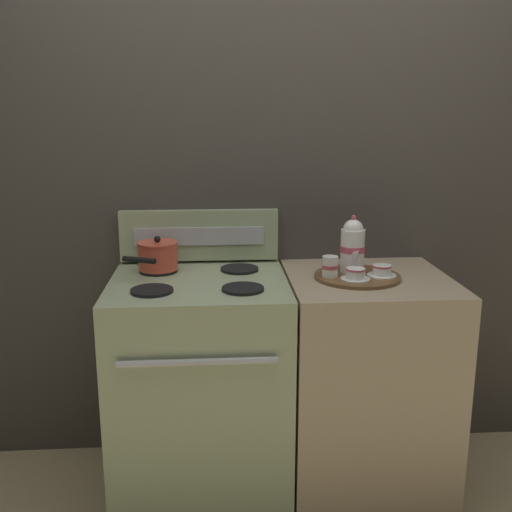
{
  "coord_description": "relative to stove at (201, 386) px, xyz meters",
  "views": [
    {
      "loc": [
        -0.27,
        -2.29,
        1.57
      ],
      "look_at": [
        -0.1,
        0.07,
        0.99
      ],
      "focal_mm": 42.0,
      "sensor_mm": 36.0,
      "label": 1
    }
  ],
  "objects": [
    {
      "name": "saucepan",
      "position": [
        -0.17,
        0.14,
        0.53
      ],
      "size": [
        0.21,
        0.26,
        0.14
      ],
      "color": "#D14C38",
      "rests_on": "stove"
    },
    {
      "name": "wall_back",
      "position": [
        0.33,
        0.34,
        0.64
      ],
      "size": [
        6.0,
        0.05,
        2.2
      ],
      "color": "#423D38",
      "rests_on": "ground"
    },
    {
      "name": "side_counter",
      "position": [
        0.69,
        0.0,
        -0.0
      ],
      "size": [
        0.65,
        0.64,
        0.91
      ],
      "color": "tan",
      "rests_on": "ground"
    },
    {
      "name": "control_panel",
      "position": [
        0.0,
        0.3,
        0.58
      ],
      "size": [
        0.69,
        0.05,
        0.22
      ],
      "color": "#9EAD84",
      "rests_on": "stove"
    },
    {
      "name": "teacup_left",
      "position": [
        0.73,
        -0.04,
        0.49
      ],
      "size": [
        0.11,
        0.11,
        0.05
      ],
      "color": "white",
      "rests_on": "serving_tray"
    },
    {
      "name": "creamer_jug",
      "position": [
        0.52,
        -0.03,
        0.51
      ],
      "size": [
        0.06,
        0.06,
        0.08
      ],
      "color": "white",
      "rests_on": "serving_tray"
    },
    {
      "name": "serving_tray",
      "position": [
        0.64,
        -0.01,
        0.46
      ],
      "size": [
        0.35,
        0.35,
        0.01
      ],
      "color": "brown",
      "rests_on": "side_counter"
    },
    {
      "name": "teapot",
      "position": [
        0.62,
        0.03,
        0.58
      ],
      "size": [
        0.1,
        0.16,
        0.24
      ],
      "color": "white",
      "rests_on": "serving_tray"
    },
    {
      "name": "stove",
      "position": [
        0.0,
        0.0,
        0.0
      ],
      "size": [
        0.71,
        0.67,
        0.92
      ],
      "color": "#9EAD84",
      "rests_on": "ground"
    },
    {
      "name": "ground_plane",
      "position": [
        0.33,
        0.0,
        -0.46
      ],
      "size": [
        6.0,
        6.0,
        0.0
      ],
      "primitive_type": "plane",
      "color": "tan"
    },
    {
      "name": "teacup_right",
      "position": [
        0.61,
        -0.08,
        0.49
      ],
      "size": [
        0.11,
        0.11,
        0.05
      ],
      "color": "white",
      "rests_on": "serving_tray"
    }
  ]
}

